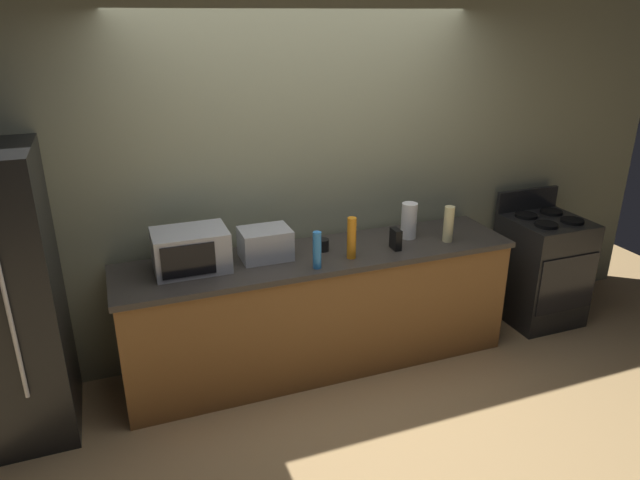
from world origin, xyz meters
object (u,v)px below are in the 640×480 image
Objects in this scene: paper_towel_roll at (409,221)px; stove_range at (541,268)px; bottle_spray_cleaner at (317,250)px; microwave at (191,250)px; toaster_oven at (265,244)px; mug_black at (323,245)px; bottle_dish_soap at (352,238)px; cordless_phone at (396,239)px; bottle_hand_soap at (449,224)px.

stove_range is at bearing -2.26° from paper_towel_roll.
stove_range is at bearing 6.09° from bottle_spray_cleaner.
bottle_spray_cleaner is (0.78, -0.27, -0.01)m from microwave.
paper_towel_roll reaches higher than bottle_spray_cleaner.
microwave is 1.89× the size of bottle_spray_cleaner.
mug_black is (0.41, -0.02, -0.06)m from toaster_oven.
cordless_phone is at bearing 5.85° from bottle_dish_soap.
bottle_dish_soap is at bearing -160.08° from paper_towel_roll.
cordless_phone is 0.56× the size of bottle_hand_soap.
toaster_oven is 1.10m from paper_towel_roll.
mug_black is at bearing 62.00° from bottle_spray_cleaner.
microwave reaches higher than bottle_spray_cleaner.
stove_range is at bearing 6.83° from cordless_phone.
microwave is at bearing 179.05° from stove_range.
microwave is 1.07m from bottle_dish_soap.
stove_range is 2.44m from toaster_oven.
cordless_phone is at bearing 179.53° from bottle_hand_soap.
bottle_hand_soap is at bearing -9.65° from mug_black.
paper_towel_roll reaches higher than toaster_oven.
bottle_hand_soap is (1.34, -0.18, 0.03)m from toaster_oven.
bottle_hand_soap reaches higher than bottle_spray_cleaner.
paper_towel_roll is 0.26m from cordless_phone.
mug_black is at bearing -2.67° from toaster_oven.
toaster_oven is 1.34× the size of bottle_spray_cleaner.
stove_range is 3.70× the size of bottle_dish_soap.
bottle_hand_soap is at bearing -35.24° from paper_towel_roll.
cordless_phone is 0.51× the size of bottle_dish_soap.
paper_towel_roll is (-1.27, 0.05, 0.57)m from stove_range.
paper_towel_roll is (1.61, 0.00, 0.00)m from microwave.
stove_range is 3.18× the size of toaster_oven.
bottle_dish_soap is 3.25× the size of mug_black.
cordless_phone is 0.37m from bottle_dish_soap.
paper_towel_roll is at bearing 0.77° from mug_black.
stove_range is 2.19m from bottle_spray_cleaner.
mug_black is (0.14, 0.27, -0.08)m from bottle_spray_cleaner.
bottle_spray_cleaner reaches higher than toaster_oven.
bottle_dish_soap reaches higher than bottle_spray_cleaner.
bottle_hand_soap reaches higher than stove_range.
bottle_hand_soap is (0.79, 0.03, -0.01)m from bottle_dish_soap.
bottle_dish_soap reaches higher than toaster_oven.
toaster_oven is at bearing 1.38° from microwave.
toaster_oven is 2.27× the size of cordless_phone.
bottle_dish_soap is (-1.83, -0.15, 0.58)m from stove_range.
toaster_oven is (0.50, 0.01, -0.03)m from microwave.
stove_range is 4.26× the size of bottle_spray_cleaner.
toaster_oven is at bearing 171.65° from cordless_phone.
mug_black is at bearing -0.44° from microwave.
mug_black is (-0.93, 0.16, -0.09)m from bottle_hand_soap.
bottle_hand_soap is at bearing -173.59° from stove_range.
paper_towel_roll is at bearing -0.52° from toaster_oven.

